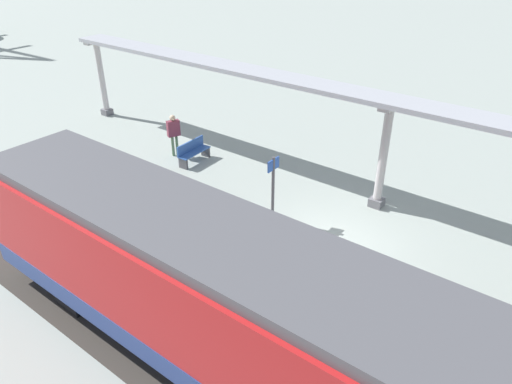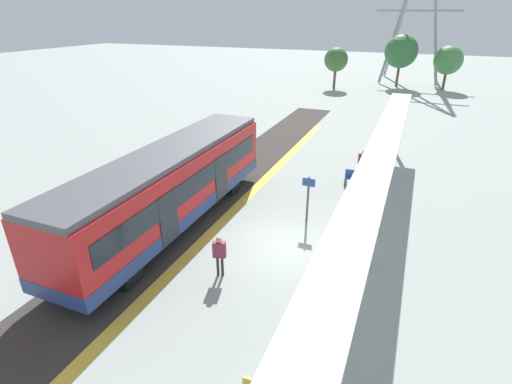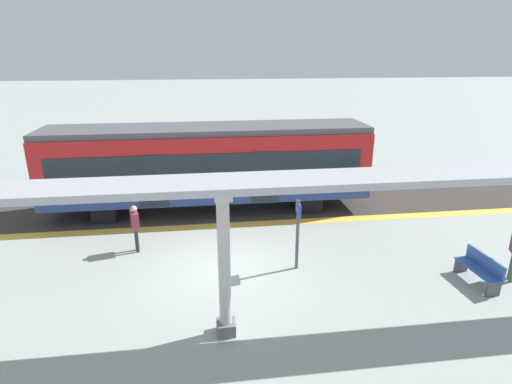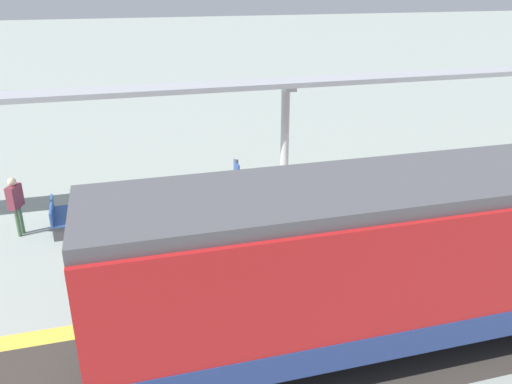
{
  "view_description": "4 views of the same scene",
  "coord_description": "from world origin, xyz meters",
  "views": [
    {
      "loc": [
        -10.29,
        -5.15,
        8.33
      ],
      "look_at": [
        -0.12,
        2.6,
        1.05
      ],
      "focal_mm": 33.3,
      "sensor_mm": 36.0,
      "label": 1
    },
    {
      "loc": [
        4.0,
        -12.74,
        8.58
      ],
      "look_at": [
        -1.39,
        0.3,
        2.03
      ],
      "focal_mm": 27.16,
      "sensor_mm": 36.0,
      "label": 2
    },
    {
      "loc": [
        11.17,
        -0.44,
        6.29
      ],
      "look_at": [
        -1.78,
        1.27,
        1.8
      ],
      "focal_mm": 28.95,
      "sensor_mm": 36.0,
      "label": 3
    },
    {
      "loc": [
        -12.69,
        5.3,
        6.78
      ],
      "look_at": [
        0.17,
        1.72,
        1.23
      ],
      "focal_mm": 36.35,
      "sensor_mm": 36.0,
      "label": 4
    }
  ],
  "objects": [
    {
      "name": "passenger_waiting_near_edge",
      "position": [
        -1.53,
        -2.72,
        1.0
      ],
      "size": [
        0.5,
        0.34,
        1.6
      ],
      "color": "#292B1E",
      "rests_on": "ground"
    },
    {
      "name": "canopy_beam",
      "position": [
        3.04,
        0.08,
        3.67
      ],
      "size": [
        1.2,
        29.28,
        0.16
      ],
      "primitive_type": "cube",
      "color": "#A8AAB2",
      "rests_on": "canopy_pillar_nearest"
    },
    {
      "name": "train_near_carriage",
      "position": [
        -5.09,
        -0.23,
        1.83
      ],
      "size": [
        2.65,
        12.78,
        3.48
      ],
      "color": "red",
      "rests_on": "ground"
    },
    {
      "name": "bench_mid_platform",
      "position": [
        1.78,
        7.19,
        0.44
      ],
      "size": [
        1.52,
        0.51,
        0.86
      ],
      "color": "#3159A3",
      "rests_on": "ground"
    },
    {
      "name": "trackbed",
      "position": [
        -5.09,
        0.0,
        0.0
      ],
      "size": [
        3.2,
        48.72,
        0.01
      ],
      "primitive_type": "cube",
      "color": "#38332D",
      "rests_on": "ground"
    },
    {
      "name": "canopy_pillar_second",
      "position": [
        3.04,
        -0.08,
        1.82
      ],
      "size": [
        1.1,
        0.44,
        3.59
      ],
      "color": "slate",
      "rests_on": "ground"
    },
    {
      "name": "tactile_edge_strip",
      "position": [
        -3.24,
        0.0,
        0.0
      ],
      "size": [
        0.51,
        36.72,
        0.01
      ],
      "primitive_type": "cube",
      "color": "yellow",
      "rests_on": "ground"
    },
    {
      "name": "ground_plane",
      "position": [
        0.0,
        0.0,
        0.0
      ],
      "size": [
        176.0,
        176.0,
        0.0
      ],
      "primitive_type": "plane",
      "color": "#98A29A"
    },
    {
      "name": "platform_info_sign",
      "position": [
        0.27,
        2.24,
        1.33
      ],
      "size": [
        0.56,
        0.1,
        2.2
      ],
      "color": "#4C4C51",
      "rests_on": "ground"
    }
  ]
}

